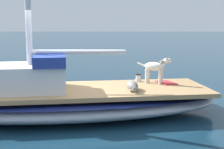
# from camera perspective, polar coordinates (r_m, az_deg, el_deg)

# --- Properties ---
(ground_plane) EXTENTS (120.00, 120.00, 0.00)m
(ground_plane) POSITION_cam_1_polar(r_m,az_deg,el_deg) (8.31, -6.96, -6.88)
(ground_plane) COLOR #143347
(sailboat_main) EXTENTS (3.59, 7.53, 0.66)m
(sailboat_main) POSITION_cam_1_polar(r_m,az_deg,el_deg) (8.23, -7.00, -4.64)
(sailboat_main) COLOR #B2B7C1
(sailboat_main) RESTS_ON ground
(cabin_house) EXTENTS (1.72, 2.41, 0.84)m
(cabin_house) POSITION_cam_1_polar(r_m,az_deg,el_deg) (8.14, -14.99, -0.22)
(cabin_house) COLOR silver
(cabin_house) RESTS_ON sailboat_main
(dog_white) EXTENTS (0.51, 0.87, 0.70)m
(dog_white) POSITION_cam_1_polar(r_m,az_deg,el_deg) (8.78, 7.33, 1.19)
(dog_white) COLOR silver
(dog_white) RESTS_ON sailboat_main
(dog_grey) EXTENTS (0.95, 0.32, 0.22)m
(dog_grey) POSITION_cam_1_polar(r_m,az_deg,el_deg) (7.95, 3.43, -1.88)
(dog_grey) COLOR gray
(dog_grey) RESTS_ON sailboat_main
(deck_winch) EXTENTS (0.16, 0.16, 0.21)m
(deck_winch) POSITION_cam_1_polar(r_m,az_deg,el_deg) (9.06, 4.41, -0.59)
(deck_winch) COLOR #B7B7BC
(deck_winch) RESTS_ON sailboat_main
(deck_towel) EXTENTS (0.65, 0.54, 0.03)m
(deck_towel) POSITION_cam_1_polar(r_m,az_deg,el_deg) (8.94, 9.02, -1.36)
(deck_towel) COLOR #C6333D
(deck_towel) RESTS_ON sailboat_main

